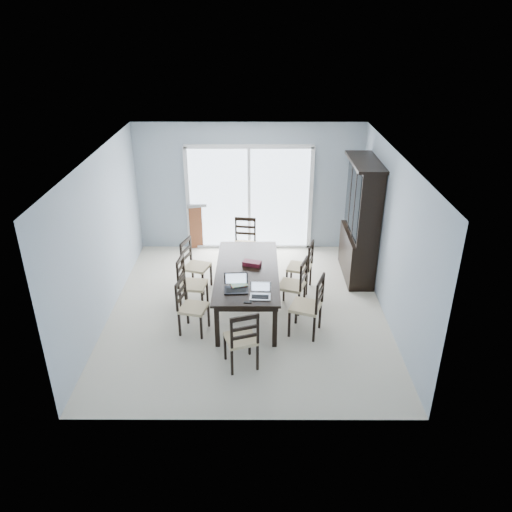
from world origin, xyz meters
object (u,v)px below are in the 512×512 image
at_px(chair_right_near, 312,300).
at_px(game_box, 252,263).
at_px(chair_left_mid, 187,278).
at_px(hot_tub, 226,210).
at_px(laptop_dark, 236,287).
at_px(chair_end_far, 245,237).
at_px(chair_right_far, 305,261).
at_px(chair_end_near, 243,334).
at_px(laptop_silver, 260,294).
at_px(chair_left_near, 188,300).
at_px(chair_right_mid, 297,279).
at_px(dining_table, 247,274).
at_px(cell_phone, 248,302).
at_px(chair_left_far, 192,259).
at_px(china_hutch, 361,222).

relative_size(chair_right_near, game_box, 3.89).
bearing_deg(chair_left_mid, chair_right_near, 76.12).
bearing_deg(hot_tub, laptop_dark, -84.39).
bearing_deg(chair_end_far, chair_right_far, 145.06).
bearing_deg(chair_end_near, laptop_silver, 51.85).
height_order(chair_right_near, hot_tub, chair_right_near).
bearing_deg(chair_left_near, chair_right_mid, 123.67).
bearing_deg(chair_left_near, dining_table, 137.24).
height_order(laptop_dark, game_box, laptop_dark).
height_order(cell_phone, hot_tub, hot_tub).
distance_m(chair_end_far, hot_tub, 1.79).
bearing_deg(chair_right_near, chair_left_mid, 88.97).
xyz_separation_m(chair_left_mid, chair_left_far, (-0.01, 0.67, -0.00)).
bearing_deg(chair_right_mid, chair_left_far, 87.77).
height_order(laptop_dark, cell_phone, laptop_dark).
bearing_deg(chair_right_far, china_hutch, -45.30).
distance_m(chair_end_near, cell_phone, 0.56).
bearing_deg(chair_end_near, dining_table, 70.51).
height_order(chair_right_mid, chair_end_far, chair_end_far).
xyz_separation_m(chair_end_far, game_box, (0.16, -1.52, 0.21)).
height_order(chair_right_mid, chair_end_near, chair_end_near).
bearing_deg(laptop_dark, game_box, 72.11).
xyz_separation_m(chair_left_near, chair_right_near, (1.88, -0.08, 0.06)).
height_order(chair_right_far, chair_end_near, chair_end_near).
bearing_deg(china_hutch, chair_left_near, -147.66).
bearing_deg(laptop_dark, chair_right_far, 47.50).
relative_size(chair_right_far, chair_end_near, 0.98).
relative_size(dining_table, chair_left_mid, 2.05).
bearing_deg(chair_end_near, chair_left_near, 114.62).
xyz_separation_m(dining_table, chair_left_near, (-0.89, -0.60, -0.13)).
xyz_separation_m(chair_end_near, chair_end_far, (-0.04, 3.20, 0.01)).
relative_size(china_hutch, chair_right_near, 1.94).
xyz_separation_m(chair_left_near, cell_phone, (0.92, -0.40, 0.21)).
xyz_separation_m(chair_left_mid, chair_right_mid, (1.79, -0.04, -0.01)).
xyz_separation_m(chair_right_far, laptop_silver, (-0.78, -1.55, 0.25)).
xyz_separation_m(cell_phone, game_box, (0.05, 1.16, 0.03)).
relative_size(chair_right_near, chair_right_far, 1.08).
bearing_deg(hot_tub, chair_right_near, -69.38).
height_order(china_hutch, cell_phone, china_hutch).
bearing_deg(chair_end_far, dining_table, 100.36).
xyz_separation_m(chair_right_near, chair_end_near, (-1.02, -0.84, -0.03)).
bearing_deg(dining_table, chair_end_near, -91.25).
relative_size(chair_left_far, chair_end_near, 1.00).
relative_size(dining_table, laptop_dark, 6.08).
distance_m(chair_end_far, cell_phone, 2.69).
distance_m(game_box, hot_tub, 3.32).
height_order(chair_left_mid, chair_end_near, chair_left_mid).
xyz_separation_m(chair_right_far, game_box, (-0.91, -0.54, 0.23)).
height_order(dining_table, chair_left_far, chair_left_far).
distance_m(chair_left_mid, chair_left_far, 0.67).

